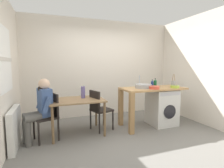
{
  "coord_description": "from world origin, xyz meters",
  "views": [
    {
      "loc": [
        -1.42,
        -3.03,
        1.46
      ],
      "look_at": [
        -0.14,
        0.45,
        1.04
      ],
      "focal_mm": 27.63,
      "sensor_mm": 36.0,
      "label": 1
    }
  ],
  "objects_px": {
    "mixing_bowl": "(154,87)",
    "seated_person": "(40,107)",
    "chair_person_seat": "(49,114)",
    "bottle_tall_green": "(152,84)",
    "utensil_crock": "(173,83)",
    "colander": "(175,87)",
    "chair_opposite": "(99,108)",
    "bottle_squat_brown": "(155,83)",
    "dining_table": "(77,104)",
    "washing_machine": "(162,107)",
    "vase": "(83,92)"
  },
  "relations": [
    {
      "from": "chair_person_seat",
      "to": "mixing_bowl",
      "type": "relative_size",
      "value": 3.76
    },
    {
      "from": "bottle_squat_brown",
      "to": "vase",
      "type": "distance_m",
      "value": 1.74
    },
    {
      "from": "dining_table",
      "to": "colander",
      "type": "xyz_separation_m",
      "value": [
        2.22,
        -0.34,
        0.31
      ]
    },
    {
      "from": "washing_machine",
      "to": "bottle_squat_brown",
      "type": "relative_size",
      "value": 4.14
    },
    {
      "from": "mixing_bowl",
      "to": "chair_opposite",
      "type": "bearing_deg",
      "value": 163.49
    },
    {
      "from": "dining_table",
      "to": "vase",
      "type": "bearing_deg",
      "value": 33.69
    },
    {
      "from": "chair_opposite",
      "to": "bottle_squat_brown",
      "type": "xyz_separation_m",
      "value": [
        1.4,
        -0.06,
        0.51
      ]
    },
    {
      "from": "utensil_crock",
      "to": "vase",
      "type": "relative_size",
      "value": 1.18
    },
    {
      "from": "dining_table",
      "to": "chair_opposite",
      "type": "relative_size",
      "value": 1.22
    },
    {
      "from": "mixing_bowl",
      "to": "bottle_tall_green",
      "type": "bearing_deg",
      "value": 64.55
    },
    {
      "from": "mixing_bowl",
      "to": "seated_person",
      "type": "bearing_deg",
      "value": 175.21
    },
    {
      "from": "seated_person",
      "to": "washing_machine",
      "type": "height_order",
      "value": "seated_person"
    },
    {
      "from": "chair_opposite",
      "to": "colander",
      "type": "relative_size",
      "value": 4.5
    },
    {
      "from": "seated_person",
      "to": "colander",
      "type": "distance_m",
      "value": 2.94
    },
    {
      "from": "chair_opposite",
      "to": "washing_machine",
      "type": "xyz_separation_m",
      "value": [
        1.55,
        -0.15,
        -0.08
      ]
    },
    {
      "from": "dining_table",
      "to": "mixing_bowl",
      "type": "relative_size",
      "value": 4.6
    },
    {
      "from": "chair_person_seat",
      "to": "seated_person",
      "type": "height_order",
      "value": "seated_person"
    },
    {
      "from": "chair_person_seat",
      "to": "utensil_crock",
      "type": "distance_m",
      "value": 2.98
    },
    {
      "from": "dining_table",
      "to": "chair_opposite",
      "type": "distance_m",
      "value": 0.5
    },
    {
      "from": "seated_person",
      "to": "mixing_bowl",
      "type": "xyz_separation_m",
      "value": [
        2.36,
        -0.2,
        0.29
      ]
    },
    {
      "from": "utensil_crock",
      "to": "colander",
      "type": "relative_size",
      "value": 1.5
    },
    {
      "from": "bottle_squat_brown",
      "to": "mixing_bowl",
      "type": "xyz_separation_m",
      "value": [
        -0.22,
        -0.29,
        -0.06
      ]
    },
    {
      "from": "mixing_bowl",
      "to": "dining_table",
      "type": "bearing_deg",
      "value": 169.0
    },
    {
      "from": "chair_opposite",
      "to": "mixing_bowl",
      "type": "height_order",
      "value": "mixing_bowl"
    },
    {
      "from": "bottle_tall_green",
      "to": "mixing_bowl",
      "type": "height_order",
      "value": "bottle_tall_green"
    },
    {
      "from": "bottle_squat_brown",
      "to": "utensil_crock",
      "type": "distance_m",
      "value": 0.51
    },
    {
      "from": "chair_person_seat",
      "to": "colander",
      "type": "height_order",
      "value": "colander"
    },
    {
      "from": "chair_opposite",
      "to": "bottle_squat_brown",
      "type": "distance_m",
      "value": 1.49
    },
    {
      "from": "dining_table",
      "to": "bottle_squat_brown",
      "type": "distance_m",
      "value": 1.92
    },
    {
      "from": "chair_person_seat",
      "to": "mixing_bowl",
      "type": "xyz_separation_m",
      "value": [
        2.21,
        -0.24,
        0.45
      ]
    },
    {
      "from": "vase",
      "to": "bottle_squat_brown",
      "type": "bearing_deg",
      "value": -4.49
    },
    {
      "from": "bottle_tall_green",
      "to": "chair_person_seat",
      "type": "bearing_deg",
      "value": -179.23
    },
    {
      "from": "chair_opposite",
      "to": "bottle_squat_brown",
      "type": "relative_size",
      "value": 4.33
    },
    {
      "from": "dining_table",
      "to": "bottle_tall_green",
      "type": "height_order",
      "value": "bottle_tall_green"
    },
    {
      "from": "bottle_tall_green",
      "to": "colander",
      "type": "height_order",
      "value": "bottle_tall_green"
    },
    {
      "from": "dining_table",
      "to": "colander",
      "type": "bearing_deg",
      "value": -8.81
    },
    {
      "from": "washing_machine",
      "to": "seated_person",
      "type": "bearing_deg",
      "value": 179.99
    },
    {
      "from": "chair_person_seat",
      "to": "bottle_tall_green",
      "type": "height_order",
      "value": "bottle_tall_green"
    },
    {
      "from": "chair_person_seat",
      "to": "washing_machine",
      "type": "height_order",
      "value": "chair_person_seat"
    },
    {
      "from": "chair_person_seat",
      "to": "colander",
      "type": "distance_m",
      "value": 2.81
    },
    {
      "from": "bottle_squat_brown",
      "to": "mixing_bowl",
      "type": "height_order",
      "value": "bottle_squat_brown"
    },
    {
      "from": "vase",
      "to": "seated_person",
      "type": "bearing_deg",
      "value": -165.21
    },
    {
      "from": "colander",
      "to": "utensil_crock",
      "type": "bearing_deg",
      "value": 56.3
    },
    {
      "from": "seated_person",
      "to": "bottle_squat_brown",
      "type": "height_order",
      "value": "seated_person"
    },
    {
      "from": "washing_machine",
      "to": "colander",
      "type": "bearing_deg",
      "value": -49.26
    },
    {
      "from": "chair_person_seat",
      "to": "vase",
      "type": "height_order",
      "value": "vase"
    },
    {
      "from": "bottle_squat_brown",
      "to": "colander",
      "type": "relative_size",
      "value": 1.04
    },
    {
      "from": "chair_opposite",
      "to": "washing_machine",
      "type": "height_order",
      "value": "chair_opposite"
    },
    {
      "from": "mixing_bowl",
      "to": "vase",
      "type": "xyz_separation_m",
      "value": [
        -1.51,
        0.42,
        -0.09
      ]
    },
    {
      "from": "seated_person",
      "to": "dining_table",
      "type": "bearing_deg",
      "value": -96.85
    }
  ]
}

